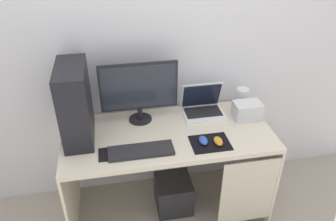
{
  "coord_description": "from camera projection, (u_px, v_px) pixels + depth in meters",
  "views": [
    {
      "loc": [
        -0.35,
        -1.84,
        2.1
      ],
      "look_at": [
        0.0,
        0.0,
        0.93
      ],
      "focal_mm": 35.38,
      "sensor_mm": 36.0,
      "label": 1
    }
  ],
  "objects": [
    {
      "name": "pc_tower",
      "position": [
        75.0,
        104.0,
        2.13
      ],
      "size": [
        0.19,
        0.41,
        0.52
      ],
      "primitive_type": "cube",
      "color": "black",
      "rests_on": "desk"
    },
    {
      "name": "cell_phone",
      "position": [
        104.0,
        155.0,
        2.09
      ],
      "size": [
        0.07,
        0.13,
        0.01
      ],
      "primitive_type": "cube",
      "color": "black",
      "rests_on": "desk"
    },
    {
      "name": "mouse_right",
      "position": [
        218.0,
        141.0,
        2.19
      ],
      "size": [
        0.06,
        0.1,
        0.03
      ],
      "primitive_type": "ellipsoid",
      "color": "orange",
      "rests_on": "mousepad"
    },
    {
      "name": "ground_plane",
      "position": [
        168.0,
        206.0,
        2.7
      ],
      "size": [
        8.0,
        8.0,
        0.0
      ],
      "primitive_type": "plane",
      "color": "#9E9384"
    },
    {
      "name": "subwoofer",
      "position": [
        173.0,
        194.0,
        2.63
      ],
      "size": [
        0.27,
        0.27,
        0.27
      ],
      "primitive_type": "cube",
      "color": "#232326",
      "rests_on": "ground_plane"
    },
    {
      "name": "speaker",
      "position": [
        242.0,
        98.0,
        2.56
      ],
      "size": [
        0.1,
        0.1,
        0.16
      ],
      "primitive_type": "cylinder",
      "color": "silver",
      "rests_on": "desk"
    },
    {
      "name": "wall_back",
      "position": [
        159.0,
        38.0,
        2.32
      ],
      "size": [
        4.0,
        0.05,
        2.6
      ],
      "color": "silver",
      "rests_on": "ground_plane"
    },
    {
      "name": "keyboard",
      "position": [
        141.0,
        151.0,
        2.12
      ],
      "size": [
        0.42,
        0.14,
        0.02
      ],
      "primitive_type": "cube",
      "color": "#232326",
      "rests_on": "desk"
    },
    {
      "name": "mouse_left",
      "position": [
        203.0,
        140.0,
        2.19
      ],
      "size": [
        0.06,
        0.1,
        0.03
      ],
      "primitive_type": "ellipsoid",
      "color": "#2D51B2",
      "rests_on": "mousepad"
    },
    {
      "name": "projector",
      "position": [
        247.0,
        111.0,
        2.43
      ],
      "size": [
        0.2,
        0.14,
        0.13
      ],
      "primitive_type": "cube",
      "color": "silver",
      "rests_on": "desk"
    },
    {
      "name": "monitor",
      "position": [
        139.0,
        90.0,
        2.3
      ],
      "size": [
        0.55,
        0.17,
        0.46
      ],
      "color": "black",
      "rests_on": "desk"
    },
    {
      "name": "laptop",
      "position": [
        203.0,
        107.0,
        2.5
      ],
      "size": [
        0.31,
        0.24,
        0.23
      ],
      "color": "white",
      "rests_on": "desk"
    },
    {
      "name": "desk",
      "position": [
        171.0,
        150.0,
        2.38
      ],
      "size": [
        1.45,
        0.66,
        0.75
      ],
      "color": "beige",
      "rests_on": "ground_plane"
    },
    {
      "name": "mousepad",
      "position": [
        210.0,
        143.0,
        2.2
      ],
      "size": [
        0.26,
        0.2,
        0.0
      ],
      "primitive_type": "cube",
      "color": "black",
      "rests_on": "desk"
    }
  ]
}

